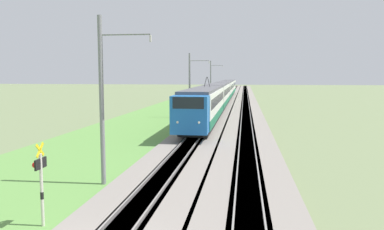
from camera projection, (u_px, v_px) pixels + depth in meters
name	position (u px, v px, depth m)	size (l,w,h in m)	color
ballast_main	(219.00, 108.00, 59.20)	(240.00, 4.40, 0.30)	gray
ballast_adjacent	(246.00, 108.00, 58.62)	(240.00, 4.40, 0.30)	gray
track_main	(219.00, 108.00, 59.20)	(240.00, 1.57, 0.45)	#4C4238
track_adjacent	(246.00, 108.00, 58.62)	(240.00, 1.57, 0.45)	#4C4238
grass_verge	(180.00, 108.00, 60.07)	(240.00, 11.37, 0.12)	#5B8E42
passenger_train	(222.00, 91.00, 67.52)	(81.89, 2.88, 5.16)	blue
crossing_signal_aux	(41.00, 177.00, 12.85)	(0.70, 0.23, 3.06)	beige
catenary_mast_near	(103.00, 100.00, 17.60)	(0.22, 2.56, 8.11)	slate
catenary_mast_mid	(190.00, 85.00, 45.67)	(0.22, 2.56, 7.99)	slate
catenary_mast_far	(211.00, 81.00, 73.71)	(0.22, 2.56, 8.14)	slate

